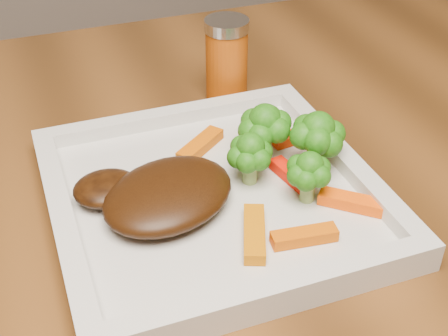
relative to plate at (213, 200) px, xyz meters
name	(u,v)px	position (x,y,z in m)	size (l,w,h in m)	color
plate	(213,200)	(0.00, 0.00, 0.00)	(0.27, 0.27, 0.01)	silver
steak	(168,195)	(-0.04, -0.01, 0.02)	(0.12, 0.09, 0.03)	#351A08
broccoli_0	(265,128)	(0.06, 0.03, 0.04)	(0.05, 0.05, 0.07)	#2F6C12
broccoli_1	(317,140)	(0.10, 0.00, 0.04)	(0.06, 0.06, 0.06)	#316F12
broccoli_2	(309,171)	(0.07, -0.03, 0.04)	(0.04, 0.04, 0.06)	#306210
broccoli_3	(250,152)	(0.04, 0.01, 0.04)	(0.05, 0.05, 0.06)	#206110
carrot_0	(304,236)	(0.05, -0.08, 0.01)	(0.05, 0.01, 0.01)	#D05603
carrot_1	(353,202)	(0.10, -0.06, 0.01)	(0.06, 0.02, 0.01)	#FF5104
carrot_2	(254,233)	(0.01, -0.06, 0.01)	(0.06, 0.02, 0.01)	#C76903
carrot_3	(298,136)	(0.10, 0.05, 0.01)	(0.05, 0.01, 0.01)	#E83603
carrot_4	(200,145)	(0.01, 0.07, 0.01)	(0.06, 0.02, 0.01)	#CE5803
carrot_5	(291,175)	(0.07, -0.01, 0.01)	(0.05, 0.01, 0.01)	#F41703
spice_shaker	(227,61)	(0.08, 0.17, 0.04)	(0.04, 0.04, 0.09)	#A54409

